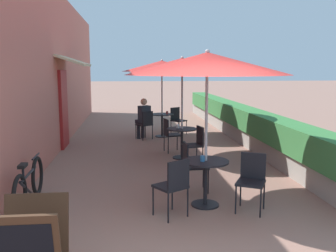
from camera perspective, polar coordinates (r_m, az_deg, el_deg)
cafe_facade_wall at (r=11.18m, az=-16.10°, el=8.16°), size 0.98×15.03×4.20m
planter_hedge at (r=11.67m, az=10.82°, el=0.70°), size 0.60×14.03×1.01m
patio_table_near at (r=5.92m, az=5.74°, el=-7.30°), size 0.72×0.72×0.73m
patio_umbrella_near at (r=5.69m, az=6.00°, el=9.43°), size 2.48×2.48×2.43m
cafe_chair_near_left at (r=6.56m, az=3.62°, el=-5.60°), size 0.41×0.41×0.87m
cafe_chair_near_right at (r=5.42m, az=0.87°, el=-8.70°), size 0.55×0.55×0.87m
cafe_chair_near_back at (r=5.85m, az=12.63°, el=-7.61°), size 0.54×0.54×0.87m
coffee_cup_near at (r=5.80m, az=5.28°, el=-4.95°), size 0.07×0.07×0.09m
patio_table_mid at (r=8.97m, az=2.12°, el=-1.73°), size 0.72×0.72×0.73m
patio_umbrella_mid at (r=8.82m, az=2.19°, el=9.22°), size 2.48×2.48×2.43m
cafe_chair_mid_left at (r=9.60m, az=0.31°, el=-0.98°), size 0.47×0.47×0.87m
cafe_chair_mid_right at (r=8.35m, az=4.21°, el=-2.49°), size 0.47×0.47×0.87m
coffee_cup_mid at (r=8.94m, az=1.49°, el=-0.07°), size 0.07×0.07×0.09m
patio_table_far at (r=11.81m, az=-0.91°, el=0.81°), size 0.72×0.72×0.73m
patio_umbrella_far at (r=11.69m, az=-0.93°, el=9.11°), size 2.48×2.48×2.43m
cafe_chair_far_left at (r=11.32m, az=-3.44°, el=0.49°), size 0.55×0.55×0.87m
seated_patron_far_left at (r=11.39m, az=-3.78°, el=1.41°), size 0.49×0.51×1.25m
cafe_chair_far_right at (r=12.31m, az=1.41°, el=1.18°), size 0.55×0.55×0.87m
coffee_cup_far at (r=11.75m, az=-0.14°, el=2.06°), size 0.07×0.07×0.09m
bicycle_leaning at (r=6.30m, az=-20.40°, el=-8.37°), size 0.10×1.76×0.75m
menu_board at (r=4.01m, az=-20.07°, el=-16.97°), size 0.66×0.64×0.88m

